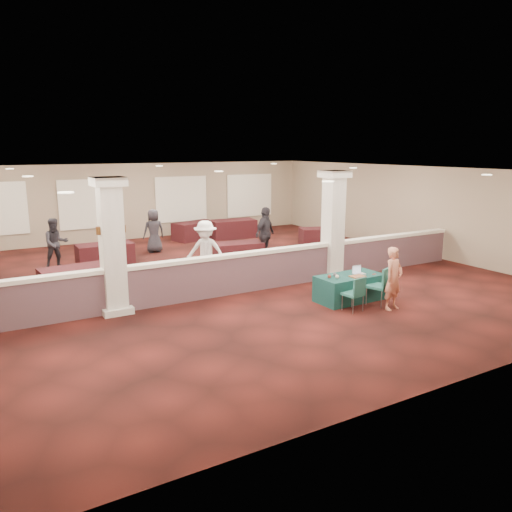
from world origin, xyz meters
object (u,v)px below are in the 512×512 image
attendee_a (56,243)px  attendee_d (154,231)px  attendee_c (265,234)px  near_table (349,288)px  far_table_back_right (233,229)px  far_table_front_center (239,252)px  far_table_back_left (105,254)px  far_table_back_center (195,231)px  conf_chair_main (381,283)px  attendee_b (206,251)px  far_table_front_right (321,236)px  woman (394,279)px  far_table_front_left (80,282)px  conf_chair_side (356,291)px

attendee_a → attendee_d: 3.66m
attendee_a → attendee_c: (6.41, -2.50, 0.12)m
attendee_d → near_table: bearing=105.3°
far_table_back_right → attendee_d: bearing=-162.4°
far_table_front_center → attendee_d: 3.62m
far_table_back_left → far_table_back_center: 5.35m
conf_chair_main → far_table_back_center: size_ratio=0.52×
conf_chair_main → attendee_d: size_ratio=0.60×
attendee_c → attendee_b: bearing=178.9°
far_table_front_center → far_table_front_right: bearing=12.8°
near_table → attendee_a: (-5.90, 7.55, 0.48)m
attendee_b → attendee_d: (0.07, 4.82, -0.09)m
near_table → attendee_d: 8.70m
near_table → attendee_b: 4.32m
woman → far_table_front_center: size_ratio=0.94×
far_table_back_left → woman: bearing=-59.3°
far_table_front_left → far_table_back_left: size_ratio=1.09×
far_table_front_left → attendee_d: attendee_d is taller
attendee_b → conf_chair_side: bearing=-27.0°
far_table_back_center → attendee_c: (0.46, -5.00, 0.56)m
conf_chair_side → far_table_front_center: (0.14, 6.14, -0.17)m
far_table_front_left → attendee_a: (-0.01, 3.70, 0.42)m
conf_chair_side → attendee_b: bearing=106.9°
far_table_back_left → attendee_c: (4.96, -2.10, 0.57)m
far_table_front_left → conf_chair_side: bearing=-40.4°
far_table_back_center → attendee_d: size_ratio=1.14×
far_table_back_left → attendee_b: 4.18m
far_table_front_right → far_table_back_left: 8.45m
woman → attendee_c: size_ratio=0.82×
far_table_back_right → attendee_c: (-1.14, -4.58, 0.54)m
woman → attendee_d: size_ratio=0.94×
near_table → conf_chair_main: conf_chair_main is taller
near_table → far_table_front_left: (-5.89, 3.85, 0.06)m
far_table_back_right → attendee_c: attendee_c is taller
far_table_front_right → conf_chair_side: bearing=-121.9°
attendee_a → attendee_d: size_ratio=1.00×
far_table_back_center → attendee_c: size_ratio=1.00×
near_table → attendee_c: attendee_c is taller
far_table_front_right → far_table_back_left: (-8.42, 0.79, 0.02)m
far_table_front_center → far_table_back_left: (-4.11, 1.77, 0.03)m
far_table_back_left → far_table_back_center: size_ratio=0.97×
attendee_b → far_table_front_center: bearing=80.4°
far_table_front_left → attendee_d: (3.56, 4.52, 0.41)m
far_table_front_left → far_table_front_right: (9.86, 2.51, -0.05)m
far_table_front_left → far_table_back_left: (1.44, 3.30, -0.03)m
far_table_back_left → conf_chair_main: bearing=-58.3°
woman → far_table_back_right: size_ratio=0.80×
attendee_a → attendee_b: size_ratio=0.91×
conf_chair_side → attendee_c: bearing=73.1°
woman → far_table_back_left: bearing=110.3°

